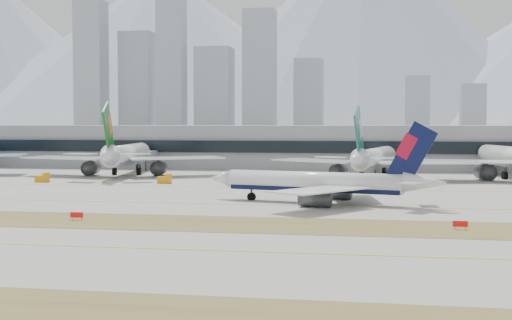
% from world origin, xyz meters
% --- Properties ---
extents(ground, '(3000.00, 3000.00, 0.00)m').
position_xyz_m(ground, '(0.00, 0.00, 0.00)').
color(ground, '#A1A097').
rests_on(ground, ground).
extents(apron_markings, '(360.00, 122.22, 0.06)m').
position_xyz_m(apron_markings, '(0.00, -53.95, 0.02)').
color(apron_markings, brown).
rests_on(apron_markings, ground).
extents(taxiing_airliner, '(48.60, 41.59, 16.51)m').
position_xyz_m(taxiing_airliner, '(22.91, -0.45, 3.98)').
color(taxiing_airliner, white).
rests_on(taxiing_airliner, ground).
extents(widebody_eva, '(61.14, 60.32, 21.99)m').
position_xyz_m(widebody_eva, '(-41.97, 65.12, 5.84)').
color(widebody_eva, white).
rests_on(widebody_eva, ground).
extents(widebody_cathay, '(57.19, 56.65, 20.70)m').
position_xyz_m(widebody_cathay, '(32.34, 62.97, 5.50)').
color(widebody_cathay, white).
rests_on(widebody_cathay, ground).
extents(terminal, '(280.00, 43.10, 15.00)m').
position_xyz_m(terminal, '(0.00, 114.84, 7.50)').
color(terminal, gray).
rests_on(terminal, ground).
extents(hold_sign_left, '(2.20, 0.15, 1.35)m').
position_xyz_m(hold_sign_left, '(-14.80, -32.00, 0.88)').
color(hold_sign_left, red).
rests_on(hold_sign_left, ground).
extents(hold_sign_right, '(2.20, 0.15, 1.35)m').
position_xyz_m(hold_sign_right, '(45.88, -32.00, 0.88)').
color(hold_sign_right, red).
rests_on(hold_sign_right, ground).
extents(gse_extra, '(3.55, 2.00, 2.60)m').
position_xyz_m(gse_extra, '(-55.21, 37.26, 1.05)').
color(gse_extra, orange).
rests_on(gse_extra, ground).
extents(gse_c, '(3.55, 2.00, 2.60)m').
position_xyz_m(gse_c, '(26.96, 41.42, 1.05)').
color(gse_c, orange).
rests_on(gse_c, ground).
extents(gse_b, '(3.55, 2.00, 2.60)m').
position_xyz_m(gse_b, '(-21.51, 38.61, 1.05)').
color(gse_b, orange).
rests_on(gse_b, ground).
extents(city_skyline, '(342.00, 49.80, 140.00)m').
position_xyz_m(city_skyline, '(-106.76, 453.42, 49.80)').
color(city_skyline, '#8F98A3').
rests_on(city_skyline, ground).
extents(mountain_ridge, '(2830.00, 1120.00, 470.00)m').
position_xyz_m(mountain_ridge, '(33.00, 1404.14, 181.85)').
color(mountain_ridge, '#9EA8B7').
rests_on(mountain_ridge, ground).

